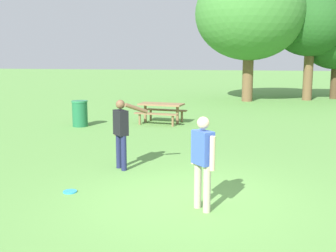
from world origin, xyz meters
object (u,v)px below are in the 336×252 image
at_px(frisbee, 70,192).
at_px(person_thrower, 203,157).
at_px(tree_tall_left, 250,14).
at_px(tree_broad_center, 311,24).
at_px(person_catcher, 121,129).
at_px(trash_can_beside_table, 80,113).
at_px(picnic_table_near, 161,109).

bearing_deg(frisbee, person_thrower, -10.80).
bearing_deg(tree_tall_left, tree_broad_center, 18.25).
distance_m(person_catcher, tree_tall_left, 15.72).
bearing_deg(frisbee, trash_can_beside_table, 109.67).
distance_m(person_catcher, tree_broad_center, 17.64).
xyz_separation_m(frisbee, trash_can_beside_table, (-2.58, 7.22, 0.47)).
xyz_separation_m(person_thrower, person_catcher, (-2.09, 2.30, 0.02)).
distance_m(person_thrower, trash_can_beside_table, 9.34).
distance_m(person_catcher, trash_can_beside_table, 6.28).
bearing_deg(tree_broad_center, trash_can_beside_table, -132.30).
height_order(person_thrower, tree_tall_left, tree_tall_left).
relative_size(frisbee, picnic_table_near, 0.14).
xyz_separation_m(frisbee, picnic_table_near, (0.26, 8.44, 0.55)).
relative_size(person_catcher, tree_broad_center, 0.27).
xyz_separation_m(trash_can_beside_table, tree_tall_left, (6.25, 9.50, 4.32)).
height_order(person_catcher, tree_tall_left, tree_tall_left).
height_order(frisbee, trash_can_beside_table, trash_can_beside_table).
bearing_deg(person_catcher, person_thrower, -47.80).
bearing_deg(frisbee, person_catcher, 72.96).
distance_m(frisbee, tree_tall_left, 17.77).
bearing_deg(tree_tall_left, person_thrower, -93.41).
xyz_separation_m(picnic_table_near, trash_can_beside_table, (-2.84, -1.22, -0.08)).
distance_m(picnic_table_near, tree_broad_center, 12.21).
height_order(person_catcher, frisbee, person_catcher).
bearing_deg(picnic_table_near, frisbee, -91.75).
bearing_deg(person_thrower, picnic_table_near, 104.92).
distance_m(frisbee, trash_can_beside_table, 7.68).
relative_size(person_thrower, trash_can_beside_table, 1.71).
relative_size(picnic_table_near, tree_tall_left, 0.26).
height_order(person_thrower, person_catcher, same).
bearing_deg(tree_tall_left, frisbee, -102.37).
xyz_separation_m(person_thrower, trash_can_beside_table, (-5.22, 7.73, -0.46)).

